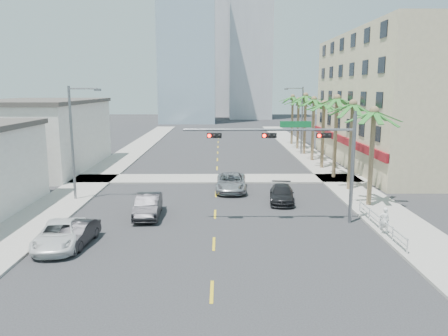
# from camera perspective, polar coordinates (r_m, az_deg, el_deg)

# --- Properties ---
(ground) EXTENTS (260.00, 260.00, 0.00)m
(ground) POSITION_cam_1_polar(r_m,az_deg,el_deg) (21.77, -1.50, -13.53)
(ground) COLOR #262628
(ground) RESTS_ON ground
(sidewalk_right) EXTENTS (4.00, 120.00, 0.15)m
(sidewalk_right) POSITION_cam_1_polar(r_m,az_deg,el_deg) (42.46, 15.42, -1.88)
(sidewalk_right) COLOR gray
(sidewalk_right) RESTS_ON ground
(sidewalk_left) EXTENTS (4.00, 120.00, 0.15)m
(sidewalk_left) POSITION_cam_1_polar(r_m,az_deg,el_deg) (42.69, -17.34, -1.92)
(sidewalk_left) COLOR gray
(sidewalk_left) RESTS_ON ground
(sidewalk_cross) EXTENTS (80.00, 4.00, 0.15)m
(sidewalk_cross) POSITION_cam_1_polar(r_m,az_deg,el_deg) (42.80, -0.98, -1.40)
(sidewalk_cross) COLOR gray
(sidewalk_cross) RESTS_ON ground
(building_right) EXTENTS (15.25, 28.00, 15.00)m
(building_right) POSITION_cam_1_polar(r_m,az_deg,el_deg) (54.39, 23.19, 8.17)
(building_right) COLOR tan
(building_right) RESTS_ON ground
(building_left_far) EXTENTS (11.00, 18.00, 7.20)m
(building_left_far) POSITION_cam_1_polar(r_m,az_deg,el_deg) (52.13, -22.94, 3.82)
(building_left_far) COLOR beige
(building_left_far) RESTS_ON ground
(tower_far_left) EXTENTS (14.00, 14.00, 48.00)m
(tower_far_left) POSITION_cam_1_polar(r_m,az_deg,el_deg) (116.20, -4.83, 17.87)
(tower_far_left) COLOR #99B2C6
(tower_far_left) RESTS_ON ground
(tower_far_right) EXTENTS (12.00, 12.00, 60.00)m
(tower_far_right) POSITION_cam_1_polar(r_m,az_deg,el_deg) (131.89, 3.49, 19.62)
(tower_far_right) COLOR #ADADB2
(tower_far_right) RESTS_ON ground
(tower_far_center) EXTENTS (16.00, 16.00, 42.00)m
(tower_far_center) POSITION_cam_1_polar(r_m,az_deg,el_deg) (145.45, -1.86, 15.20)
(tower_far_center) COLOR #ADADB2
(tower_far_center) RESTS_ON ground
(traffic_signal_mast) EXTENTS (11.12, 0.54, 7.20)m
(traffic_signal_mast) POSITION_cam_1_polar(r_m,az_deg,el_deg) (28.62, 10.42, 2.66)
(traffic_signal_mast) COLOR slate
(traffic_signal_mast) RESTS_ON ground
(palm_tree_0) EXTENTS (4.80, 4.80, 7.80)m
(palm_tree_0) POSITION_cam_1_polar(r_m,az_deg,el_deg) (33.85, 19.01, 6.88)
(palm_tree_0) COLOR brown
(palm_tree_0) RESTS_ON ground
(palm_tree_1) EXTENTS (4.80, 4.80, 8.16)m
(palm_tree_1) POSITION_cam_1_polar(r_m,az_deg,el_deg) (38.78, 16.50, 7.91)
(palm_tree_1) COLOR brown
(palm_tree_1) RESTS_ON ground
(palm_tree_2) EXTENTS (4.80, 4.80, 8.52)m
(palm_tree_2) POSITION_cam_1_polar(r_m,az_deg,el_deg) (43.77, 14.55, 8.69)
(palm_tree_2) COLOR brown
(palm_tree_2) RESTS_ON ground
(palm_tree_3) EXTENTS (4.80, 4.80, 7.80)m
(palm_tree_3) POSITION_cam_1_polar(r_m,az_deg,el_deg) (48.83, 12.94, 8.09)
(palm_tree_3) COLOR brown
(palm_tree_3) RESTS_ON ground
(palm_tree_4) EXTENTS (4.80, 4.80, 8.16)m
(palm_tree_4) POSITION_cam_1_polar(r_m,az_deg,el_deg) (53.89, 11.68, 8.70)
(palm_tree_4) COLOR brown
(palm_tree_4) RESTS_ON ground
(palm_tree_5) EXTENTS (4.80, 4.80, 8.52)m
(palm_tree_5) POSITION_cam_1_polar(r_m,az_deg,el_deg) (58.98, 10.63, 9.20)
(palm_tree_5) COLOR brown
(palm_tree_5) RESTS_ON ground
(palm_tree_6) EXTENTS (4.80, 4.80, 7.80)m
(palm_tree_6) POSITION_cam_1_polar(r_m,az_deg,el_deg) (64.11, 9.72, 8.69)
(palm_tree_6) COLOR brown
(palm_tree_6) RESTS_ON ground
(palm_tree_7) EXTENTS (4.80, 4.80, 8.16)m
(palm_tree_7) POSITION_cam_1_polar(r_m,az_deg,el_deg) (69.22, 8.97, 9.12)
(palm_tree_7) COLOR brown
(palm_tree_7) RESTS_ON ground
(streetlight_left) EXTENTS (2.55, 0.25, 9.00)m
(streetlight_left) POSITION_cam_1_polar(r_m,az_deg,el_deg) (35.96, -18.97, 3.81)
(streetlight_left) COLOR slate
(streetlight_left) RESTS_ON ground
(streetlight_right) EXTENTS (2.55, 0.25, 9.00)m
(streetlight_right) POSITION_cam_1_polar(r_m,az_deg,el_deg) (58.98, 9.96, 6.58)
(streetlight_right) COLOR slate
(streetlight_right) RESTS_ON ground
(guardrail) EXTENTS (0.08, 8.08, 1.00)m
(guardrail) POSITION_cam_1_polar(r_m,az_deg,el_deg) (28.90, 19.74, -6.63)
(guardrail) COLOR silver
(guardrail) RESTS_ON ground
(car_parked_mid) EXTENTS (1.74, 4.08, 1.31)m
(car_parked_mid) POSITION_cam_1_polar(r_m,az_deg,el_deg) (26.49, -18.65, -8.15)
(car_parked_mid) COLOR black
(car_parked_mid) RESTS_ON ground
(car_parked_far) EXTENTS (2.96, 5.34, 1.41)m
(car_parked_far) POSITION_cam_1_polar(r_m,az_deg,el_deg) (26.52, -20.63, -8.13)
(car_parked_far) COLOR white
(car_parked_far) RESTS_ON ground
(car_lane_left) EXTENTS (1.88, 4.80, 1.56)m
(car_lane_left) POSITION_cam_1_polar(r_m,az_deg,el_deg) (30.91, -9.90, -4.86)
(car_lane_left) COLOR black
(car_lane_left) RESTS_ON ground
(car_lane_center) EXTENTS (2.72, 5.57, 1.52)m
(car_lane_center) POSITION_cam_1_polar(r_m,az_deg,el_deg) (37.91, 0.92, -1.89)
(car_lane_center) COLOR #ACACB0
(car_lane_center) RESTS_ON ground
(car_lane_right) EXTENTS (2.34, 4.73, 1.32)m
(car_lane_right) POSITION_cam_1_polar(r_m,az_deg,el_deg) (34.51, 7.55, -3.39)
(car_lane_right) COLOR black
(car_lane_right) RESTS_ON ground
(pedestrian) EXTENTS (0.62, 0.43, 1.63)m
(pedestrian) POSITION_cam_1_polar(r_m,az_deg,el_deg) (28.25, 20.23, -6.44)
(pedestrian) COLOR white
(pedestrian) RESTS_ON sidewalk_right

